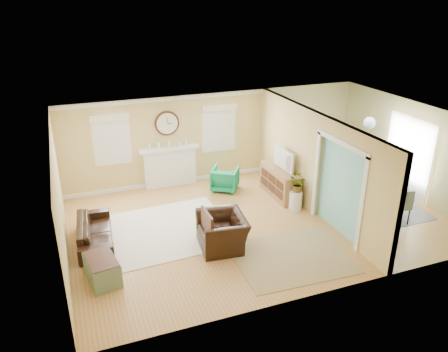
{
  "coord_description": "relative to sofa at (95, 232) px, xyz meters",
  "views": [
    {
      "loc": [
        -4.18,
        -8.64,
        5.25
      ],
      "look_at": [
        -0.8,
        0.3,
        1.2
      ],
      "focal_mm": 35.0,
      "sensor_mm": 36.0,
      "label": 1
    }
  ],
  "objects": [
    {
      "name": "tv",
      "position": [
        5.01,
        0.74,
        0.81
      ],
      "size": [
        0.15,
        0.98,
        0.57
      ],
      "primitive_type": "imported",
      "rotation": [
        0.0,
        0.0,
        1.59
      ],
      "color": "black",
      "rests_on": "credenza"
    },
    {
      "name": "garden_stool",
      "position": [
        5.04,
        -0.13,
        -0.03
      ],
      "size": [
        0.33,
        0.33,
        0.49
      ],
      "primitive_type": "cylinder",
      "color": "white",
      "rests_on": "floor"
    },
    {
      "name": "window_right",
      "position": [
        3.93,
        2.59,
        1.38
      ],
      "size": [
        1.05,
        0.13,
        1.42
      ],
      "color": "white",
      "rests_on": "wall_back"
    },
    {
      "name": "sofa",
      "position": [
        0.0,
        0.0,
        0.0
      ],
      "size": [
        0.86,
        1.92,
        0.55
      ],
      "primitive_type": "imported",
      "rotation": [
        0.0,
        0.0,
        1.5
      ],
      "color": "black",
      "rests_on": "floor"
    },
    {
      "name": "floor",
      "position": [
        3.88,
        -0.36,
        -0.27
      ],
      "size": [
        9.0,
        9.0,
        0.0
      ],
      "primitive_type": "plane",
      "color": "#A67942",
      "rests_on": "ground"
    },
    {
      "name": "partition",
      "position": [
        5.39,
        -0.08,
        1.08
      ],
      "size": [
        0.17,
        6.0,
        2.6
      ],
      "color": "tan",
      "rests_on": "ground"
    },
    {
      "name": "rug_jute",
      "position": [
        3.84,
        -2.11,
        -0.27
      ],
      "size": [
        2.46,
        2.05,
        0.01
      ],
      "primitive_type": "cube",
      "rotation": [
        0.0,
        0.0,
        -0.05
      ],
      "color": "#937F55",
      "rests_on": "floor"
    },
    {
      "name": "fireplace",
      "position": [
        2.38,
        2.52,
        0.32
      ],
      "size": [
        1.7,
        0.3,
        1.17
      ],
      "color": "white",
      "rests_on": "ground"
    },
    {
      "name": "wall_front",
      "position": [
        3.88,
        -3.36,
        1.03
      ],
      "size": [
        9.0,
        0.02,
        2.6
      ],
      "primitive_type": "cube",
      "color": "tan",
      "rests_on": "ground"
    },
    {
      "name": "rug_cream",
      "position": [
        1.63,
        -0.03,
        -0.27
      ],
      "size": [
        3.14,
        2.76,
        0.02
      ],
      "primitive_type": "cube",
      "rotation": [
        0.0,
        0.0,
        0.05
      ],
      "color": "silver",
      "rests_on": "floor"
    },
    {
      "name": "wall_clock",
      "position": [
        2.38,
        2.61,
        1.58
      ],
      "size": [
        0.7,
        0.07,
        0.7
      ],
      "color": "#4B2516",
      "rests_on": "wall_back"
    },
    {
      "name": "potted_plant",
      "position": [
        5.04,
        -0.13,
        0.45
      ],
      "size": [
        0.53,
        0.54,
        0.46
      ],
      "primitive_type": "imported",
      "rotation": [
        0.0,
        0.0,
        2.25
      ],
      "color": "#337F33",
      "rests_on": "garden_stool"
    },
    {
      "name": "wall_right",
      "position": [
        8.38,
        -0.36,
        1.03
      ],
      "size": [
        0.02,
        6.0,
        2.6
      ],
      "primitive_type": "cube",
      "color": "tan",
      "rests_on": "ground"
    },
    {
      "name": "wall_back",
      "position": [
        3.88,
        2.64,
        1.03
      ],
      "size": [
        9.0,
        0.02,
        2.6
      ],
      "primitive_type": "cube",
      "color": "tan",
      "rests_on": "ground"
    },
    {
      "name": "dining_chair_w",
      "position": [
        6.35,
        -0.58,
        0.31
      ],
      "size": [
        0.54,
        0.54,
        1.0
      ],
      "color": "white",
      "rests_on": "floor"
    },
    {
      "name": "eames_chair",
      "position": [
        2.63,
        -1.16,
        0.09
      ],
      "size": [
        1.11,
        1.24,
        0.74
      ],
      "primitive_type": "imported",
      "rotation": [
        0.0,
        0.0,
        -1.68
      ],
      "color": "black",
      "rests_on": "floor"
    },
    {
      "name": "credenza",
      "position": [
        5.03,
        0.74,
        0.13
      ],
      "size": [
        0.52,
        1.52,
        0.8
      ],
      "color": "#A8774C",
      "rests_on": "floor"
    },
    {
      "name": "dining_chair_e",
      "position": [
        7.57,
        -0.6,
        0.28
      ],
      "size": [
        0.53,
        0.53,
        0.95
      ],
      "color": "slate",
      "rests_on": "floor"
    },
    {
      "name": "dining_table",
      "position": [
        6.98,
        -0.51,
        0.05
      ],
      "size": [
        1.37,
        1.99,
        0.64
      ],
      "primitive_type": "imported",
      "rotation": [
        0.0,
        0.0,
        1.78
      ],
      "color": "#4B2516",
      "rests_on": "floor"
    },
    {
      "name": "ceiling",
      "position": [
        3.88,
        -0.36,
        2.33
      ],
      "size": [
        9.0,
        6.0,
        0.02
      ],
      "primitive_type": "cube",
      "color": "white",
      "rests_on": "wall_back"
    },
    {
      "name": "rug_grey",
      "position": [
        6.98,
        -0.51,
        -0.27
      ],
      "size": [
        2.24,
        2.8,
        0.01
      ],
      "primitive_type": "cube",
      "color": "slate",
      "rests_on": "floor"
    },
    {
      "name": "french_doors",
      "position": [
        8.33,
        -0.36,
        0.83
      ],
      "size": [
        0.06,
        1.7,
        2.2
      ],
      "color": "white",
      "rests_on": "ground"
    },
    {
      "name": "dining_chair_n",
      "position": [
        7.03,
        0.65,
        0.33
      ],
      "size": [
        0.52,
        0.52,
        1.02
      ],
      "color": "slate",
      "rests_on": "floor"
    },
    {
      "name": "wall_left",
      "position": [
        -0.62,
        -0.36,
        1.03
      ],
      "size": [
        0.02,
        6.0,
        2.6
      ],
      "primitive_type": "cube",
      "color": "tan",
      "rests_on": "ground"
    },
    {
      "name": "dining_chair_s",
      "position": [
        7.08,
        -1.64,
        0.26
      ],
      "size": [
        0.49,
        0.49,
        0.91
      ],
      "color": "slate",
      "rests_on": "floor"
    },
    {
      "name": "trunk",
      "position": [
        -0.01,
        -1.51,
        -0.02
      ],
      "size": [
        0.67,
        0.95,
        0.51
      ],
      "color": "gray",
      "rests_on": "floor"
    },
    {
      "name": "green_chair",
      "position": [
        3.75,
        1.65,
        0.06
      ],
      "size": [
        0.99,
        1.0,
        0.66
      ],
      "primitive_type": "imported",
      "rotation": [
        0.0,
        0.0,
        2.55
      ],
      "color": "#067A41",
      "rests_on": "floor"
    },
    {
      "name": "window_left",
      "position": [
        0.83,
        2.59,
        1.38
      ],
      "size": [
        1.05,
        0.13,
        1.42
      ],
      "color": "white",
      "rests_on": "wall_back"
    },
    {
      "name": "pendant",
      "position": [
        6.88,
        -0.36,
        1.93
      ],
      "size": [
        0.3,
        0.3,
        0.55
      ],
      "color": "gold",
      "rests_on": "ceiling"
    }
  ]
}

